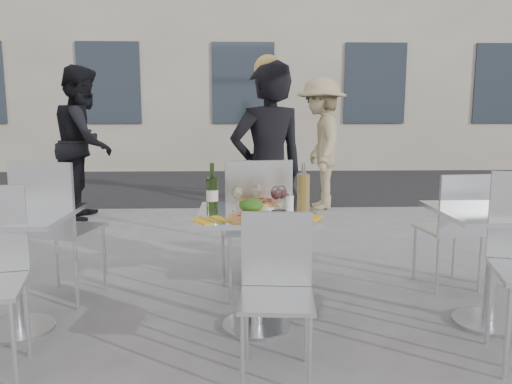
{
  "coord_description": "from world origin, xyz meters",
  "views": [
    {
      "loc": [
        -0.11,
        -3.01,
        1.36
      ],
      "look_at": [
        0.0,
        0.15,
        0.85
      ],
      "focal_mm": 35.0,
      "sensor_mm": 36.0,
      "label": 1
    }
  ],
  "objects_px": {
    "side_chair_lfar": "(54,220)",
    "pizza_far": "(259,203)",
    "side_table_right": "(494,243)",
    "side_chair_rfar": "(456,221)",
    "woman_diner": "(268,173)",
    "wineglass_white_b": "(256,192)",
    "chair_near": "(276,280)",
    "main_table": "(257,245)",
    "carafe": "(303,190)",
    "chair_far": "(256,217)",
    "napkin_right": "(304,217)",
    "pedestrian_a": "(84,143)",
    "wineglass_red_b": "(282,193)",
    "sugar_shaker": "(289,201)",
    "salad_plate": "(251,207)",
    "wineglass_red_a": "(276,194)",
    "wineglass_white_a": "(237,194)",
    "side_table_left": "(12,247)",
    "pizza_near": "(254,217)",
    "napkin_left": "(211,220)",
    "wine_bottle": "(212,192)",
    "pedestrian_b": "(321,144)"
  },
  "relations": [
    {
      "from": "napkin_left",
      "to": "wineglass_red_b",
      "type": "bearing_deg",
      "value": 0.55
    },
    {
      "from": "side_chair_lfar",
      "to": "chair_near",
      "type": "bearing_deg",
      "value": 159.55
    },
    {
      "from": "sugar_shaker",
      "to": "napkin_right",
      "type": "bearing_deg",
      "value": -74.33
    },
    {
      "from": "pedestrian_a",
      "to": "wineglass_red_a",
      "type": "distance_m",
      "value": 4.05
    },
    {
      "from": "main_table",
      "to": "side_chair_lfar",
      "type": "relative_size",
      "value": 0.73
    },
    {
      "from": "chair_near",
      "to": "wineglass_red_a",
      "type": "xyz_separation_m",
      "value": [
        0.04,
        0.53,
        0.37
      ]
    },
    {
      "from": "woman_diner",
      "to": "wineglass_white_a",
      "type": "distance_m",
      "value": 0.95
    },
    {
      "from": "salad_plate",
      "to": "wineglass_red_a",
      "type": "bearing_deg",
      "value": 10.84
    },
    {
      "from": "main_table",
      "to": "napkin_left",
      "type": "bearing_deg",
      "value": -139.55
    },
    {
      "from": "pizza_far",
      "to": "main_table",
      "type": "bearing_deg",
      "value": -96.7
    },
    {
      "from": "salad_plate",
      "to": "carafe",
      "type": "height_order",
      "value": "carafe"
    },
    {
      "from": "wine_bottle",
      "to": "sugar_shaker",
      "type": "height_order",
      "value": "wine_bottle"
    },
    {
      "from": "pizza_near",
      "to": "wineglass_white_b",
      "type": "distance_m",
      "value": 0.3
    },
    {
      "from": "side_table_left",
      "to": "woman_diner",
      "type": "xyz_separation_m",
      "value": [
        1.62,
        0.95,
        0.33
      ]
    },
    {
      "from": "side_chair_lfar",
      "to": "napkin_right",
      "type": "distance_m",
      "value": 1.79
    },
    {
      "from": "main_table",
      "to": "carafe",
      "type": "xyz_separation_m",
      "value": [
        0.3,
        0.11,
        0.33
      ]
    },
    {
      "from": "side_table_right",
      "to": "wineglass_white_b",
      "type": "xyz_separation_m",
      "value": [
        -1.5,
        0.09,
        0.32
      ]
    },
    {
      "from": "side_table_left",
      "to": "napkin_left",
      "type": "height_order",
      "value": "napkin_left"
    },
    {
      "from": "side_chair_lfar",
      "to": "wineglass_white_b",
      "type": "relative_size",
      "value": 6.54
    },
    {
      "from": "side_table_right",
      "to": "side_chair_rfar",
      "type": "height_order",
      "value": "side_chair_rfar"
    },
    {
      "from": "side_chair_rfar",
      "to": "pedestrian_a",
      "type": "xyz_separation_m",
      "value": [
        -3.61,
        2.78,
        0.43
      ]
    },
    {
      "from": "chair_near",
      "to": "wineglass_red_b",
      "type": "distance_m",
      "value": 0.68
    },
    {
      "from": "main_table",
      "to": "side_table_right",
      "type": "relative_size",
      "value": 1.0
    },
    {
      "from": "salad_plate",
      "to": "sugar_shaker",
      "type": "bearing_deg",
      "value": 18.67
    },
    {
      "from": "side_chair_lfar",
      "to": "pedestrian_b",
      "type": "relative_size",
      "value": 0.56
    },
    {
      "from": "side_table_right",
      "to": "side_chair_lfar",
      "type": "distance_m",
      "value": 2.94
    },
    {
      "from": "side_chair_lfar",
      "to": "napkin_right",
      "type": "relative_size",
      "value": 4.26
    },
    {
      "from": "chair_far",
      "to": "wineglass_red_b",
      "type": "distance_m",
      "value": 0.54
    },
    {
      "from": "napkin_right",
      "to": "main_table",
      "type": "bearing_deg",
      "value": 173.65
    },
    {
      "from": "pedestrian_a",
      "to": "carafe",
      "type": "distance_m",
      "value": 4.08
    },
    {
      "from": "chair_near",
      "to": "wine_bottle",
      "type": "height_order",
      "value": "wine_bottle"
    },
    {
      "from": "woman_diner",
      "to": "wineglass_white_b",
      "type": "relative_size",
      "value": 11.09
    },
    {
      "from": "wineglass_white_b",
      "to": "sugar_shaker",
      "type": "bearing_deg",
      "value": -5.84
    },
    {
      "from": "side_chair_lfar",
      "to": "pizza_far",
      "type": "relative_size",
      "value": 3.33
    },
    {
      "from": "side_table_right",
      "to": "side_chair_rfar",
      "type": "relative_size",
      "value": 0.83
    },
    {
      "from": "main_table",
      "to": "napkin_right",
      "type": "distance_m",
      "value": 0.39
    },
    {
      "from": "sugar_shaker",
      "to": "wineglass_white_b",
      "type": "relative_size",
      "value": 0.68
    },
    {
      "from": "pizza_near",
      "to": "wineglass_red_a",
      "type": "distance_m",
      "value": 0.27
    },
    {
      "from": "wineglass_red_a",
      "to": "napkin_right",
      "type": "height_order",
      "value": "wineglass_red_a"
    },
    {
      "from": "wineglass_white_b",
      "to": "wineglass_red_b",
      "type": "relative_size",
      "value": 1.0
    },
    {
      "from": "wine_bottle",
      "to": "wineglass_white_a",
      "type": "bearing_deg",
      "value": -19.34
    },
    {
      "from": "salad_plate",
      "to": "sugar_shaker",
      "type": "xyz_separation_m",
      "value": [
        0.24,
        0.08,
        0.02
      ]
    },
    {
      "from": "pizza_far",
      "to": "wine_bottle",
      "type": "bearing_deg",
      "value": -157.3
    },
    {
      "from": "wineglass_white_a",
      "to": "wineglass_white_b",
      "type": "relative_size",
      "value": 1.0
    },
    {
      "from": "main_table",
      "to": "woman_diner",
      "type": "bearing_deg",
      "value": 82.7
    },
    {
      "from": "sugar_shaker",
      "to": "side_chair_rfar",
      "type": "bearing_deg",
      "value": 23.23
    },
    {
      "from": "side_table_right",
      "to": "wine_bottle",
      "type": "distance_m",
      "value": 1.81
    },
    {
      "from": "pedestrian_a",
      "to": "salad_plate",
      "type": "distance_m",
      "value": 4.0
    },
    {
      "from": "chair_near",
      "to": "side_chair_lfar",
      "type": "relative_size",
      "value": 0.81
    },
    {
      "from": "chair_far",
      "to": "napkin_right",
      "type": "xyz_separation_m",
      "value": [
        0.26,
        -0.67,
        0.14
      ]
    }
  ]
}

